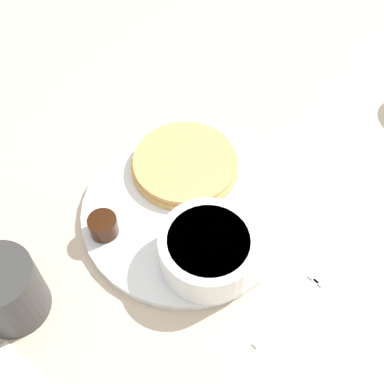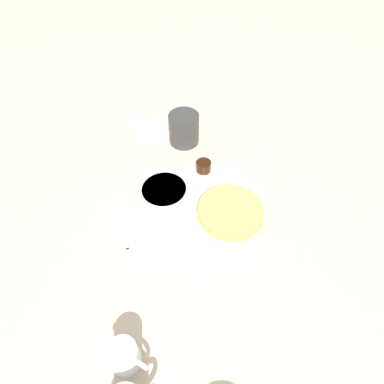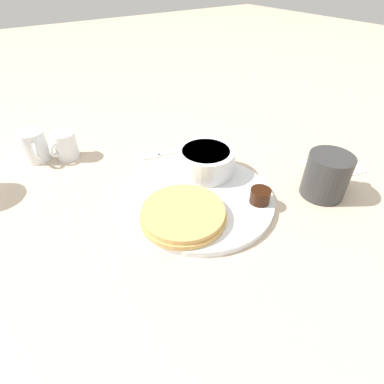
% 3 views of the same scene
% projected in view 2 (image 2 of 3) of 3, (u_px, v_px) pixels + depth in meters
% --- Properties ---
extents(ground_plane, '(4.00, 4.00, 0.00)m').
position_uv_depth(ground_plane, '(201.00, 208.00, 0.67)').
color(ground_plane, '#C6B299').
extents(plate, '(0.27, 0.27, 0.01)m').
position_uv_depth(plate, '(201.00, 206.00, 0.67)').
color(plate, white).
rests_on(plate, ground_plane).
extents(pancake_stack, '(0.15, 0.15, 0.02)m').
position_uv_depth(pancake_stack, '(230.00, 211.00, 0.64)').
color(pancake_stack, tan).
rests_on(pancake_stack, plate).
extents(bowl, '(0.12, 0.12, 0.05)m').
position_uv_depth(bowl, '(165.00, 195.00, 0.65)').
color(bowl, white).
rests_on(bowl, plate).
extents(syrup_cup, '(0.04, 0.04, 0.03)m').
position_uv_depth(syrup_cup, '(204.00, 166.00, 0.72)').
color(syrup_cup, black).
rests_on(syrup_cup, plate).
extents(butter_ramekin, '(0.04, 0.04, 0.04)m').
position_uv_depth(butter_ramekin, '(155.00, 192.00, 0.67)').
color(butter_ramekin, white).
rests_on(butter_ramekin, plate).
extents(coffee_mug, '(0.11, 0.08, 0.08)m').
position_uv_depth(coffee_mug, '(183.00, 128.00, 0.79)').
color(coffee_mug, '#333333').
rests_on(coffee_mug, ground_plane).
extents(creamer_pitcher_near, '(0.07, 0.05, 0.06)m').
position_uv_depth(creamer_pitcher_near, '(125.00, 357.00, 0.45)').
color(creamer_pitcher_near, white).
rests_on(creamer_pitcher_near, ground_plane).
extents(fork, '(0.14, 0.06, 0.00)m').
position_uv_depth(fork, '(125.00, 241.00, 0.62)').
color(fork, silver).
rests_on(fork, ground_plane).
extents(napkin, '(0.13, 0.11, 0.00)m').
position_uv_depth(napkin, '(151.00, 129.00, 0.85)').
color(napkin, white).
rests_on(napkin, ground_plane).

